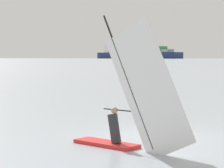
% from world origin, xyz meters
% --- Properties ---
extents(ground_plane, '(4000.00, 4000.00, 0.00)m').
position_xyz_m(ground_plane, '(0.00, 0.00, 0.00)').
color(ground_plane, '#9EA8B2').
extents(windsurfer, '(4.04, 2.77, 4.51)m').
position_xyz_m(windsurfer, '(-0.65, -2.55, 1.18)').
color(windsurfer, red).
rests_on(windsurfer, ground_plane).
extents(cargo_ship, '(160.72, 104.34, 33.86)m').
position_xyz_m(cargo_ship, '(-77.42, 822.09, 8.74)').
color(cargo_ship, navy).
rests_on(cargo_ship, ground_plane).
extents(distant_headland, '(656.46, 371.03, 36.19)m').
position_xyz_m(distant_headland, '(-139.72, 1614.22, 18.10)').
color(distant_headland, '#756B56').
rests_on(distant_headland, ground_plane).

